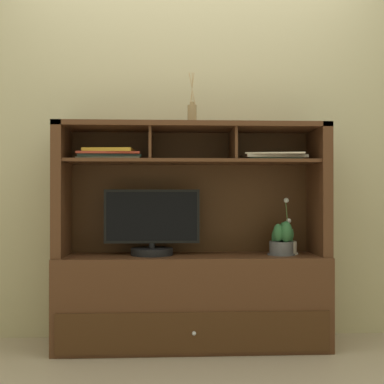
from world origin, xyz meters
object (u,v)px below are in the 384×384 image
object	(u,v)px
magazine_stack_left	(274,157)
magazine_stack_centre	(110,155)
potted_orchid	(288,246)
media_console	(192,276)
diffuser_bottle	(192,114)
tv_monitor	(152,227)
potted_fern	(282,241)

from	to	relation	value
magazine_stack_left	magazine_stack_centre	size ratio (longest dim) A/B	1.01
potted_orchid	magazine_stack_centre	bearing A→B (deg)	-179.57
magazine_stack_centre	potted_orchid	bearing A→B (deg)	0.43
media_console	diffuser_bottle	distance (m)	0.98
tv_monitor	magazine_stack_left	world-z (taller)	magazine_stack_left
diffuser_bottle	magazine_stack_left	bearing A→B (deg)	0.19
tv_monitor	potted_orchid	world-z (taller)	tv_monitor
potted_fern	magazine_stack_left	bearing A→B (deg)	150.06
potted_orchid	media_console	bearing A→B (deg)	-179.50
potted_orchid	diffuser_bottle	distance (m)	1.00
media_console	potted_fern	xyz separation A→B (m)	(0.54, -0.04, 0.22)
media_console	tv_monitor	distance (m)	0.38
potted_orchid	diffuser_bottle	size ratio (longest dim) A/B	1.10
media_console	potted_orchid	xyz separation A→B (m)	(0.59, 0.01, 0.18)
tv_monitor	magazine_stack_centre	bearing A→B (deg)	179.30
magazine_stack_left	magazine_stack_centre	distance (m)	0.99
potted_fern	magazine_stack_centre	size ratio (longest dim) A/B	0.54
tv_monitor	potted_orchid	distance (m)	0.84
media_console	diffuser_bottle	world-z (taller)	diffuser_bottle
media_console	diffuser_bottle	bearing A→B (deg)	-90.00
media_console	potted_fern	bearing A→B (deg)	-4.45
media_console	potted_fern	world-z (taller)	media_console
magazine_stack_left	tv_monitor	bearing A→B (deg)	179.18
magazine_stack_centre	diffuser_bottle	world-z (taller)	diffuser_bottle
tv_monitor	potted_fern	world-z (taller)	tv_monitor
magazine_stack_centre	diffuser_bottle	xyz separation A→B (m)	(0.49, -0.02, 0.25)
potted_orchid	magazine_stack_left	xyz separation A→B (m)	(-0.09, -0.02, 0.55)
tv_monitor	magazine_stack_centre	world-z (taller)	magazine_stack_centre
tv_monitor	potted_fern	xyz separation A→B (m)	(0.78, -0.04, -0.08)
potted_orchid	diffuser_bottle	xyz separation A→B (m)	(-0.59, -0.02, 0.81)
diffuser_bottle	tv_monitor	bearing A→B (deg)	177.12
magazine_stack_left	diffuser_bottle	world-z (taller)	diffuser_bottle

